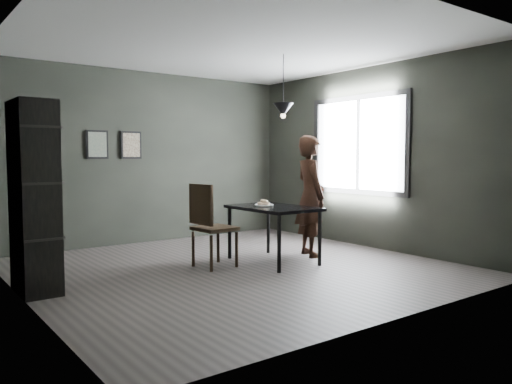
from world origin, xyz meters
TOP-DOWN VIEW (x-y plane):
  - ground at (0.00, 0.00)m, footprint 5.00×5.00m
  - back_wall at (0.00, 2.50)m, footprint 5.00×0.10m
  - ceiling at (0.00, 0.00)m, footprint 5.00×5.00m
  - window_assembly at (2.47, 0.20)m, footprint 0.04×1.96m
  - cafe_table at (0.60, 0.00)m, footprint 0.80×1.20m
  - white_plate at (0.54, 0.12)m, footprint 0.23×0.23m
  - donut_pile at (0.54, 0.12)m, footprint 0.18×0.17m
  - woman at (1.30, 0.02)m, footprint 0.59×0.72m
  - wood_chair at (-0.28, 0.21)m, footprint 0.50×0.50m
  - shelf_unit at (-2.32, 0.29)m, footprint 0.38×0.66m
  - pendant_lamp at (0.85, 0.10)m, footprint 0.28×0.28m
  - framed_print_left at (-0.90, 2.47)m, footprint 0.34×0.04m
  - framed_print_right at (-0.35, 2.47)m, footprint 0.34×0.04m

SIDE VIEW (x-z plane):
  - ground at x=0.00m, z-range 0.00..0.00m
  - wood_chair at x=-0.28m, z-range 0.07..1.15m
  - cafe_table at x=0.60m, z-range 0.30..1.05m
  - white_plate at x=0.54m, z-range 0.75..0.76m
  - donut_pile at x=0.54m, z-range 0.75..0.83m
  - woman at x=1.30m, z-range 0.00..1.71m
  - shelf_unit at x=-2.32m, z-range 0.00..1.98m
  - back_wall at x=0.00m, z-range 0.00..2.80m
  - window_assembly at x=2.47m, z-range 0.82..2.38m
  - framed_print_left at x=-0.90m, z-range 1.38..1.82m
  - framed_print_right at x=-0.35m, z-range 1.38..1.82m
  - pendant_lamp at x=0.85m, z-range 1.62..2.48m
  - ceiling at x=0.00m, z-range 2.79..2.81m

